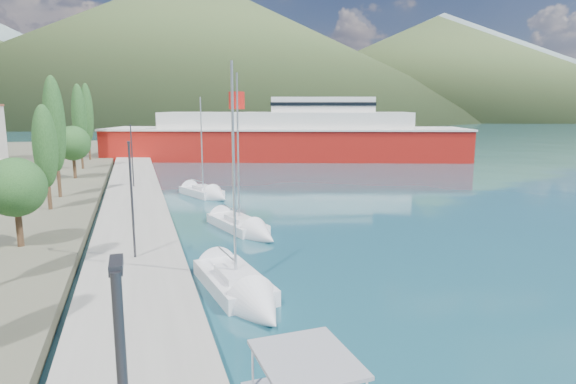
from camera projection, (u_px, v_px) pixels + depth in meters
name	position (u px, v px, depth m)	size (l,w,h in m)	color
ground	(168.00, 139.00, 129.16)	(1400.00, 1400.00, 0.00)	#1A4956
quay	(135.00, 211.00, 38.23)	(5.00, 88.00, 0.80)	gray
hills_far	(248.00, 53.00, 624.96)	(1480.00, 900.00, 180.00)	slate
hills_near	(269.00, 56.00, 386.78)	(1010.00, 520.00, 115.00)	#3C4E29
tree_row	(56.00, 137.00, 42.11)	(3.83, 64.21, 11.37)	#47301E
lamp_posts	(132.00, 192.00, 25.91)	(0.15, 44.75, 6.06)	#2D2D33
sailboat_near	(248.00, 297.00, 21.25)	(3.40, 8.25, 11.51)	silver
sailboat_mid	(250.00, 230.00, 32.82)	(4.14, 8.41, 11.70)	silver
sailboat_far	(210.00, 195.00, 46.00)	(4.66, 7.41, 10.40)	silver
ferry	(287.00, 138.00, 79.73)	(59.41, 31.26, 11.64)	#A51610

